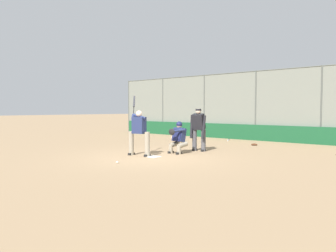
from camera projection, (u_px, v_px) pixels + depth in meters
name	position (u px, v px, depth m)	size (l,w,h in m)	color
ground_plane	(154.00, 157.00, 11.60)	(160.00, 160.00, 0.00)	#9E7F5B
home_plate_marker	(154.00, 157.00, 11.60)	(0.43, 0.43, 0.01)	white
backstop_fence	(256.00, 104.00, 17.73)	(20.14, 0.08, 3.77)	#515651
padding_wall	(254.00, 133.00, 17.74)	(19.66, 0.18, 0.84)	#19512D
bleachers_beyond	(274.00, 131.00, 19.34)	(14.04, 1.95, 1.16)	slate
batter_at_plate	(139.00, 131.00, 11.83)	(1.09, 0.58, 2.20)	gray
catcher_behind_plate	(178.00, 137.00, 12.48)	(0.65, 0.77, 1.22)	gray
umpire_home	(198.00, 128.00, 13.12)	(0.69, 0.47, 1.71)	#4C4C51
spare_bat_near_backstop	(228.00, 140.00, 17.60)	(0.40, 0.80, 0.07)	black
spare_bat_by_padding	(195.00, 139.00, 18.08)	(0.64, 0.72, 0.07)	black
fielding_glove_on_dirt	(254.00, 144.00, 15.19)	(0.28, 0.21, 0.10)	#56331E
baseball_loose	(117.00, 162.00, 10.18)	(0.07, 0.07, 0.07)	white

